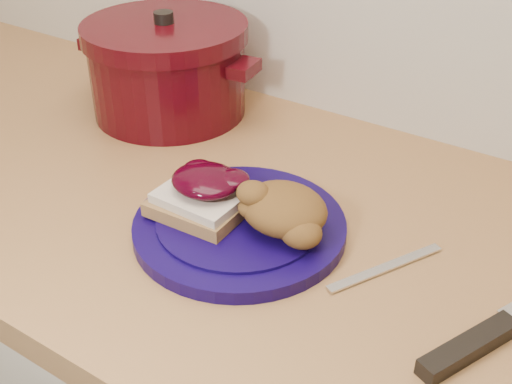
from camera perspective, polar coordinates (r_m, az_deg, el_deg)
The scene contains 7 objects.
plate at distance 0.76m, azimuth -1.47°, elevation -3.10°, with size 0.25×0.25×0.02m, color #0E043C.
sandwich at distance 0.75m, azimuth -4.69°, elevation -0.10°, with size 0.11×0.10×0.05m.
stuffing_mound at distance 0.72m, azimuth 2.50°, elevation -1.51°, with size 0.10×0.09×0.05m, color brown.
chef_knife at distance 0.67m, azimuth 20.80°, elevation -11.32°, with size 0.15×0.30×0.02m.
butter_knife at distance 0.72m, azimuth 11.46°, elevation -6.58°, with size 0.15×0.01×0.00m, color silver.
dutch_oven at distance 1.02m, azimuth -7.86°, elevation 10.88°, with size 0.30×0.28×0.16m.
pepper_grinder at distance 1.06m, azimuth -9.49°, elevation 10.63°, with size 0.05×0.05×0.12m.
Camera 1 is at (0.34, 0.95, 1.35)m, focal length 45.00 mm.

